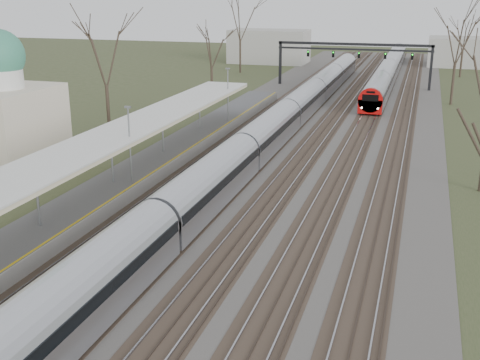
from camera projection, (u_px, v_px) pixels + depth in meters
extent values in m
cube|color=#474442|center=(310.00, 135.00, 56.07)|extent=(24.00, 160.00, 0.10)
cube|color=#4C3828|center=(248.00, 130.00, 57.72)|extent=(2.60, 160.00, 0.06)
cube|color=gray|center=(241.00, 129.00, 57.90)|extent=(0.07, 160.00, 0.12)
cube|color=gray|center=(255.00, 130.00, 57.50)|extent=(0.07, 160.00, 0.12)
cube|color=#4C3828|center=(284.00, 132.00, 56.75)|extent=(2.60, 160.00, 0.06)
cube|color=gray|center=(276.00, 131.00, 56.93)|extent=(0.07, 160.00, 0.12)
cube|color=gray|center=(291.00, 132.00, 56.53)|extent=(0.07, 160.00, 0.12)
cube|color=#4C3828|center=(320.00, 135.00, 55.78)|extent=(2.60, 160.00, 0.06)
cube|color=gray|center=(313.00, 134.00, 55.95)|extent=(0.07, 160.00, 0.12)
cube|color=gray|center=(328.00, 135.00, 55.55)|extent=(0.07, 160.00, 0.12)
cube|color=#4C3828|center=(359.00, 137.00, 54.80)|extent=(2.60, 160.00, 0.06)
cube|color=gray|center=(351.00, 136.00, 54.98)|extent=(0.07, 160.00, 0.12)
cube|color=gray|center=(367.00, 137.00, 54.58)|extent=(0.07, 160.00, 0.12)
cube|color=#4C3828|center=(398.00, 140.00, 53.83)|extent=(2.60, 160.00, 0.06)
cube|color=gray|center=(390.00, 139.00, 54.01)|extent=(0.07, 160.00, 0.12)
cube|color=gray|center=(406.00, 140.00, 53.61)|extent=(0.07, 160.00, 0.12)
cube|color=#9E9B93|center=(138.00, 174.00, 42.50)|extent=(3.50, 69.00, 1.00)
cylinder|color=slate|center=(37.00, 199.00, 31.41)|extent=(0.14, 0.14, 3.00)
cylinder|color=slate|center=(112.00, 160.00, 38.70)|extent=(0.14, 0.14, 3.00)
cylinder|color=slate|center=(163.00, 133.00, 45.99)|extent=(0.14, 0.14, 3.00)
cylinder|color=slate|center=(200.00, 113.00, 53.29)|extent=(0.14, 0.14, 3.00)
cube|color=silver|center=(102.00, 140.00, 37.32)|extent=(4.10, 50.00, 0.12)
cube|color=beige|center=(103.00, 142.00, 37.37)|extent=(4.10, 50.00, 0.25)
cylinder|color=silver|center=(0.00, 72.00, 43.98)|extent=(3.20, 3.20, 2.50)
cube|color=black|center=(280.00, 63.00, 85.31)|extent=(0.35, 0.35, 6.00)
cube|color=black|center=(431.00, 68.00, 79.60)|extent=(0.35, 0.35, 6.00)
cube|color=black|center=(354.00, 44.00, 81.58)|extent=(21.00, 0.35, 0.35)
cube|color=black|center=(354.00, 49.00, 81.79)|extent=(21.00, 0.25, 0.25)
cube|color=black|center=(308.00, 53.00, 83.56)|extent=(0.32, 0.22, 0.85)
sphere|color=#0CFF19|center=(308.00, 52.00, 83.36)|extent=(0.16, 0.16, 0.16)
cube|color=black|center=(333.00, 54.00, 82.59)|extent=(0.32, 0.22, 0.85)
sphere|color=#0CFF19|center=(333.00, 52.00, 82.38)|extent=(0.16, 0.16, 0.16)
cube|color=black|center=(359.00, 55.00, 81.61)|extent=(0.32, 0.22, 0.85)
sphere|color=#0CFF19|center=(359.00, 53.00, 81.41)|extent=(0.16, 0.16, 0.16)
cube|color=black|center=(385.00, 56.00, 80.64)|extent=(0.32, 0.22, 0.85)
sphere|color=#0CFF19|center=(385.00, 54.00, 80.43)|extent=(0.16, 0.16, 0.16)
cube|color=black|center=(412.00, 57.00, 79.66)|extent=(0.32, 0.22, 0.85)
sphere|color=#0CFF19|center=(412.00, 55.00, 79.46)|extent=(0.16, 0.16, 0.16)
cylinder|color=#2D231C|center=(108.00, 113.00, 53.69)|extent=(0.30, 0.30, 4.95)
cube|color=#9EA0A8|center=(287.00, 119.00, 57.78)|extent=(2.55, 90.00, 1.60)
cylinder|color=#9EA0A8|center=(288.00, 112.00, 57.59)|extent=(2.60, 89.70, 2.60)
cube|color=black|center=(288.00, 111.00, 57.55)|extent=(2.62, 89.40, 0.55)
cube|color=black|center=(287.00, 128.00, 58.06)|extent=(1.80, 89.00, 0.35)
cube|color=#9EA0A8|center=(389.00, 72.00, 91.21)|extent=(2.55, 60.00, 1.60)
cylinder|color=#9EA0A8|center=(389.00, 67.00, 91.01)|extent=(2.60, 59.70, 2.60)
cube|color=black|center=(389.00, 67.00, 90.98)|extent=(2.62, 59.40, 0.55)
cube|color=#B60C0A|center=(370.00, 107.00, 63.96)|extent=(2.55, 0.50, 1.50)
cylinder|color=#B60C0A|center=(370.00, 100.00, 63.80)|extent=(2.60, 0.60, 2.60)
cube|color=black|center=(370.00, 98.00, 63.46)|extent=(1.70, 0.12, 0.70)
sphere|color=white|center=(362.00, 108.00, 64.05)|extent=(0.22, 0.22, 0.22)
sphere|color=white|center=(378.00, 109.00, 63.57)|extent=(0.22, 0.22, 0.22)
cube|color=black|center=(388.00, 78.00, 91.49)|extent=(1.80, 59.00, 0.35)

